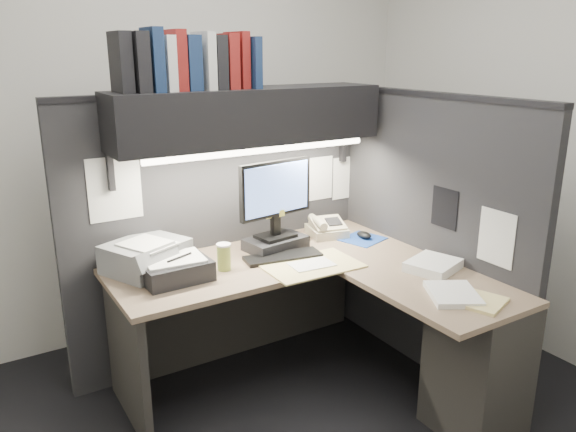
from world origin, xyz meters
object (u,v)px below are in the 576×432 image
object	(u,v)px
keyboard	(283,257)
desk	(372,331)
telephone	(327,229)
notebook_stack	(174,269)
monitor	(276,215)
printer	(146,256)
coffee_cup	(224,258)
overhead_shelf	(249,116)

from	to	relation	value
keyboard	desk	bearing A→B (deg)	-55.44
desk	telephone	world-z (taller)	telephone
notebook_stack	desk	bearing A→B (deg)	-32.73
monitor	printer	world-z (taller)	monitor
coffee_cup	keyboard	bearing A→B (deg)	-3.91
monitor	overhead_shelf	bearing A→B (deg)	133.64
desk	printer	bearing A→B (deg)	141.49
overhead_shelf	monitor	size ratio (longest dim) A/B	2.96
overhead_shelf	notebook_stack	world-z (taller)	overhead_shelf
monitor	notebook_stack	world-z (taller)	monitor
coffee_cup	desk	bearing A→B (deg)	-41.92
desk	telephone	distance (m)	0.81
keyboard	printer	bearing A→B (deg)	170.24
notebook_stack	printer	bearing A→B (deg)	112.73
monitor	telephone	bearing A→B (deg)	-1.56
monitor	telephone	xyz separation A→B (m)	(0.40, 0.05, -0.16)
overhead_shelf	coffee_cup	bearing A→B (deg)	-141.58
overhead_shelf	coffee_cup	distance (m)	0.79
telephone	notebook_stack	xyz separation A→B (m)	(-1.06, -0.16, 0.01)
telephone	keyboard	bearing A→B (deg)	-141.44
desk	overhead_shelf	world-z (taller)	overhead_shelf
printer	overhead_shelf	bearing A→B (deg)	-23.87
monitor	keyboard	size ratio (longest dim) A/B	1.21
monitor	printer	bearing A→B (deg)	165.75
keyboard	printer	xyz separation A→B (m)	(-0.70, 0.24, 0.07)
monitor	coffee_cup	world-z (taller)	monitor
monitor	telephone	world-z (taller)	monitor
coffee_cup	printer	world-z (taller)	printer
overhead_shelf	notebook_stack	size ratio (longest dim) A/B	4.62
monitor	keyboard	bearing A→B (deg)	-115.15
overhead_shelf	keyboard	world-z (taller)	overhead_shelf
printer	notebook_stack	world-z (taller)	printer
keyboard	notebook_stack	world-z (taller)	notebook_stack
printer	notebook_stack	size ratio (longest dim) A/B	1.14
monitor	telephone	size ratio (longest dim) A/B	2.32
keyboard	notebook_stack	xyz separation A→B (m)	(-0.62, 0.05, 0.04)
printer	telephone	bearing A→B (deg)	-26.42
notebook_stack	keyboard	bearing A→B (deg)	-4.27
printer	notebook_stack	bearing A→B (deg)	-91.92
overhead_shelf	desk	bearing A→B (deg)	-68.21
coffee_cup	notebook_stack	world-z (taller)	coffee_cup
overhead_shelf	telephone	xyz separation A→B (m)	(0.51, -0.04, -0.73)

